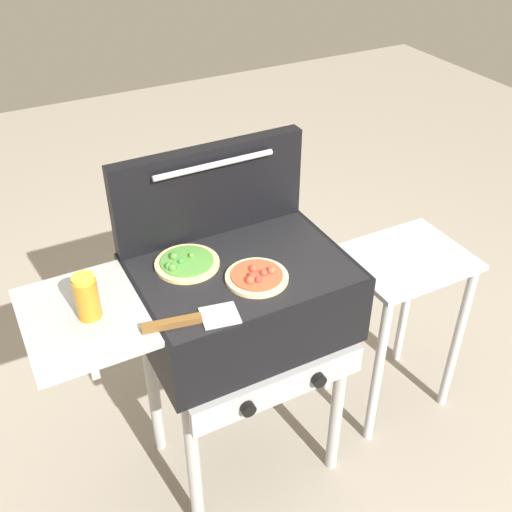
{
  "coord_description": "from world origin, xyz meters",
  "views": [
    {
      "loc": [
        -0.64,
        -1.32,
        1.98
      ],
      "look_at": [
        0.05,
        0.0,
        0.92
      ],
      "focal_mm": 42.67,
      "sensor_mm": 36.0,
      "label": 1
    }
  ],
  "objects_px": {
    "spatula": "(192,320)",
    "pizza_veggie": "(186,263)",
    "prep_table": "(399,300)",
    "grill": "(238,305)",
    "sauce_jar": "(87,297)",
    "pizza_pepperoni": "(257,277)"
  },
  "relations": [
    {
      "from": "pizza_veggie",
      "to": "spatula",
      "type": "bearing_deg",
      "value": -108.81
    },
    {
      "from": "prep_table",
      "to": "pizza_veggie",
      "type": "bearing_deg",
      "value": 174.41
    },
    {
      "from": "sauce_jar",
      "to": "spatula",
      "type": "xyz_separation_m",
      "value": [
        0.23,
        -0.15,
        -0.06
      ]
    },
    {
      "from": "prep_table",
      "to": "sauce_jar",
      "type": "bearing_deg",
      "value": -179.27
    },
    {
      "from": "pizza_veggie",
      "to": "prep_table",
      "type": "bearing_deg",
      "value": -5.59
    },
    {
      "from": "spatula",
      "to": "prep_table",
      "type": "xyz_separation_m",
      "value": [
        0.89,
        0.17,
        -0.39
      ]
    },
    {
      "from": "pizza_veggie",
      "to": "prep_table",
      "type": "relative_size",
      "value": 0.27
    },
    {
      "from": "prep_table",
      "to": "pizza_pepperoni",
      "type": "bearing_deg",
      "value": -172.93
    },
    {
      "from": "sauce_jar",
      "to": "spatula",
      "type": "relative_size",
      "value": 0.49
    },
    {
      "from": "sauce_jar",
      "to": "grill",
      "type": "bearing_deg",
      "value": 1.27
    },
    {
      "from": "pizza_pepperoni",
      "to": "sauce_jar",
      "type": "xyz_separation_m",
      "value": [
        -0.47,
        0.07,
        0.05
      ]
    },
    {
      "from": "grill",
      "to": "pizza_veggie",
      "type": "xyz_separation_m",
      "value": [
        -0.13,
        0.08,
        0.15
      ]
    },
    {
      "from": "pizza_veggie",
      "to": "grill",
      "type": "bearing_deg",
      "value": -32.34
    },
    {
      "from": "spatula",
      "to": "pizza_veggie",
      "type": "bearing_deg",
      "value": 71.19
    },
    {
      "from": "pizza_pepperoni",
      "to": "sauce_jar",
      "type": "height_order",
      "value": "sauce_jar"
    },
    {
      "from": "sauce_jar",
      "to": "pizza_veggie",
      "type": "bearing_deg",
      "value": 16.46
    },
    {
      "from": "pizza_veggie",
      "to": "sauce_jar",
      "type": "xyz_separation_m",
      "value": [
        -0.32,
        -0.09,
        0.06
      ]
    },
    {
      "from": "sauce_jar",
      "to": "pizza_pepperoni",
      "type": "bearing_deg",
      "value": -7.98
    },
    {
      "from": "pizza_veggie",
      "to": "prep_table",
      "type": "xyz_separation_m",
      "value": [
        0.81,
        -0.08,
        -0.39
      ]
    },
    {
      "from": "spatula",
      "to": "grill",
      "type": "bearing_deg",
      "value": 36.91
    },
    {
      "from": "grill",
      "to": "sauce_jar",
      "type": "height_order",
      "value": "sauce_jar"
    },
    {
      "from": "grill",
      "to": "pizza_pepperoni",
      "type": "xyz_separation_m",
      "value": [
        0.02,
        -0.08,
        0.15
      ]
    }
  ]
}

